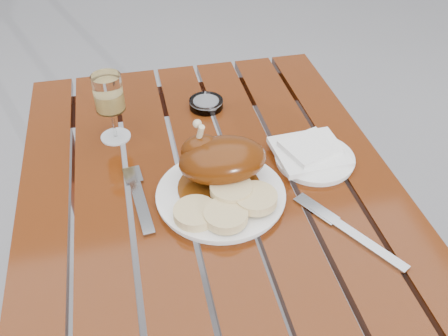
{
  "coord_description": "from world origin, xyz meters",
  "views": [
    {
      "loc": [
        -0.14,
        -0.71,
        1.46
      ],
      "look_at": [
        0.03,
        0.09,
        0.78
      ],
      "focal_mm": 40.0,
      "sensor_mm": 36.0,
      "label": 1
    }
  ],
  "objects_px": {
    "table": "(219,315)",
    "dinner_plate": "(221,196)",
    "ashtray": "(206,104)",
    "wine_glass": "(111,108)",
    "side_plate": "(314,159)"
  },
  "relations": [
    {
      "from": "table",
      "to": "ashtray",
      "type": "relative_size",
      "value": 13.7
    },
    {
      "from": "table",
      "to": "dinner_plate",
      "type": "relative_size",
      "value": 4.49
    },
    {
      "from": "table",
      "to": "ashtray",
      "type": "distance_m",
      "value": 0.54
    },
    {
      "from": "wine_glass",
      "to": "ashtray",
      "type": "relative_size",
      "value": 1.91
    },
    {
      "from": "table",
      "to": "dinner_plate",
      "type": "height_order",
      "value": "dinner_plate"
    },
    {
      "from": "table",
      "to": "wine_glass",
      "type": "bearing_deg",
      "value": 123.09
    },
    {
      "from": "table",
      "to": "ashtray",
      "type": "height_order",
      "value": "ashtray"
    },
    {
      "from": "wine_glass",
      "to": "ashtray",
      "type": "xyz_separation_m",
      "value": [
        0.24,
        0.08,
        -0.07
      ]
    },
    {
      "from": "side_plate",
      "to": "table",
      "type": "bearing_deg",
      "value": -157.82
    },
    {
      "from": "dinner_plate",
      "to": "side_plate",
      "type": "xyz_separation_m",
      "value": [
        0.23,
        0.07,
        -0.0
      ]
    },
    {
      "from": "dinner_plate",
      "to": "wine_glass",
      "type": "xyz_separation_m",
      "value": [
        -0.2,
        0.26,
        0.07
      ]
    },
    {
      "from": "ashtray",
      "to": "dinner_plate",
      "type": "bearing_deg",
      "value": -95.9
    },
    {
      "from": "side_plate",
      "to": "ashtray",
      "type": "relative_size",
      "value": 2.05
    },
    {
      "from": "ashtray",
      "to": "side_plate",
      "type": "bearing_deg",
      "value": -54.17
    },
    {
      "from": "wine_glass",
      "to": "dinner_plate",
      "type": "bearing_deg",
      "value": -52.62
    }
  ]
}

